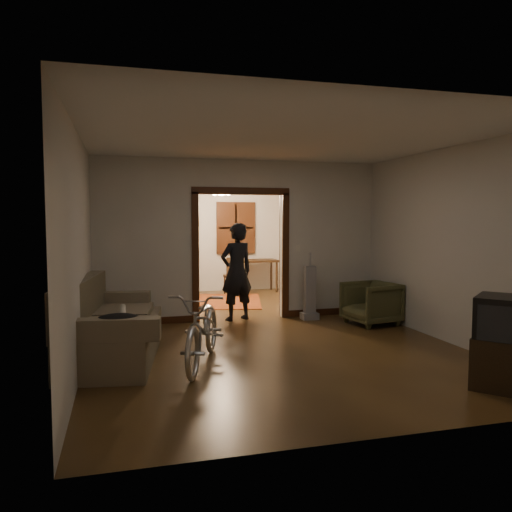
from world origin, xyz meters
name	(u,v)px	position (x,y,z in m)	size (l,w,h in m)	color
floor	(251,328)	(0.00, 0.00, 0.00)	(5.00, 8.50, 0.01)	#372411
ceiling	(251,155)	(0.00, 0.00, 2.80)	(5.00, 8.50, 0.01)	white
wall_back	(207,234)	(0.00, 4.25, 1.40)	(5.00, 0.02, 2.80)	beige
wall_left	(88,244)	(-2.50, 0.00, 1.40)	(0.02, 8.50, 2.80)	beige
wall_right	(390,241)	(2.50, 0.00, 1.40)	(0.02, 8.50, 2.80)	beige
partition_wall	(240,240)	(0.00, 0.75, 1.40)	(5.00, 0.14, 2.80)	beige
door_casing	(241,257)	(0.00, 0.75, 1.10)	(1.74, 0.20, 2.32)	#371A0C
far_window	(236,228)	(0.70, 4.21, 1.55)	(0.98, 0.06, 1.28)	black
chandelier	(221,191)	(0.00, 2.50, 2.35)	(0.24, 0.24, 0.24)	#FFE0A5
light_switch	(298,248)	(1.05, 0.68, 1.25)	(0.08, 0.01, 0.12)	silver
sofa	(115,319)	(-2.13, -1.27, 0.51)	(1.00, 2.22, 1.02)	brown
rolled_paper	(123,313)	(-2.03, -0.97, 0.53)	(0.10, 0.10, 0.81)	beige
jacket	(118,319)	(-2.08, -2.18, 0.68)	(0.48, 0.36, 0.14)	black
bicycle	(204,327)	(-1.08, -1.85, 0.47)	(0.62, 1.77, 0.93)	silver
armchair	(371,303)	(2.02, -0.26, 0.36)	(0.77, 0.79, 0.72)	#454527
tv_stand	(502,362)	(1.83, -3.48, 0.27)	(0.59, 0.54, 0.54)	black
crt_tv	(503,319)	(1.83, -3.48, 0.73)	(0.57, 0.51, 0.49)	black
vacuum	(310,293)	(1.17, 0.40, 0.47)	(0.29, 0.23, 0.95)	gray
person	(237,272)	(-0.09, 0.68, 0.85)	(0.62, 0.41, 1.71)	black
oriental_rug	(225,301)	(0.10, 2.64, 0.01)	(1.51, 1.98, 0.02)	maroon
locker	(159,257)	(-1.20, 3.79, 0.89)	(0.89, 0.50, 1.78)	black
globe	(158,212)	(-1.20, 3.79, 1.94)	(0.29, 0.29, 0.29)	#1E5972
desk	(256,276)	(1.11, 3.86, 0.38)	(1.04, 0.58, 0.77)	black
desk_chair	(233,276)	(0.46, 3.46, 0.45)	(0.40, 0.40, 0.89)	black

